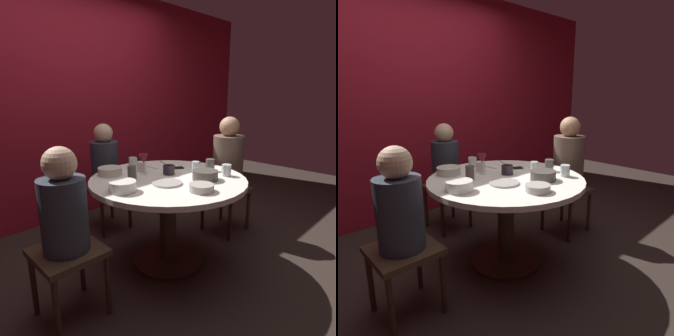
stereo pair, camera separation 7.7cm
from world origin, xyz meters
The scene contains 22 objects.
ground_plane centered at (0.00, 0.00, 0.00)m, with size 8.00×8.00×0.00m, color #2D231E.
back_wall centered at (0.00, 1.53, 1.30)m, with size 6.00×0.10×2.60m, color maroon.
dining_table centered at (0.00, 0.00, 0.59)m, with size 1.26×1.26×0.75m.
seated_diner_left centered at (-0.89, 0.00, 0.70)m, with size 0.40×0.40×1.12m.
seated_diner_back centered at (0.00, 0.92, 0.70)m, with size 0.40×0.40×1.12m.
seated_diner_right centered at (0.86, 0.00, 0.74)m, with size 0.40×0.40×1.20m.
candle_holder centered at (0.07, 0.07, 0.79)m, with size 0.10×0.10×0.10m.
wine_glass centered at (-0.07, 0.22, 0.88)m, with size 0.08×0.08×0.18m.
dinner_plate centered at (-0.12, -0.11, 0.76)m, with size 0.23×0.23×0.01m, color #B2ADA3.
cell_phone centered at (0.26, 0.16, 0.76)m, with size 0.07×0.14×0.01m, color black.
bowl_serving_large centered at (-0.07, -0.40, 0.78)m, with size 0.18×0.18×0.05m, color #B2ADA3.
bowl_salad_center centered at (0.17, -0.25, 0.79)m, with size 0.20×0.20×0.07m, color #4C4742.
bowl_small_white centered at (-0.28, 0.40, 0.79)m, with size 0.20×0.20×0.06m, color beige.
bowl_sauce_side centered at (-0.46, -0.02, 0.79)m, with size 0.19×0.19×0.07m, color silver.
cup_near_candle centered at (0.02, 0.48, 0.80)m, with size 0.08×0.08×0.09m, color silver.
cup_by_left_diner centered at (-0.25, 0.15, 0.81)m, with size 0.07×0.07×0.11m, color #4C4742.
cup_by_right_diner centered at (-0.03, 0.30, 0.80)m, with size 0.08×0.08×0.09m, color silver.
cup_center_front centered at (0.41, -0.11, 0.81)m, with size 0.08×0.08×0.10m, color #4C4742.
cup_far_edge centered at (0.28, -0.05, 0.80)m, with size 0.06×0.06×0.10m, color silver.
cup_beside_wine centered at (0.38, -0.30, 0.80)m, with size 0.08×0.08×0.10m, color silver.
fork_near_plate centered at (0.32, 0.38, 0.76)m, with size 0.02×0.18×0.01m, color #B7B7BC.
knife_near_plate centered at (0.11, 0.34, 0.76)m, with size 0.02×0.18×0.01m, color #B7B7BC.
Camera 1 is at (-1.58, -1.59, 1.41)m, focal length 30.95 mm.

